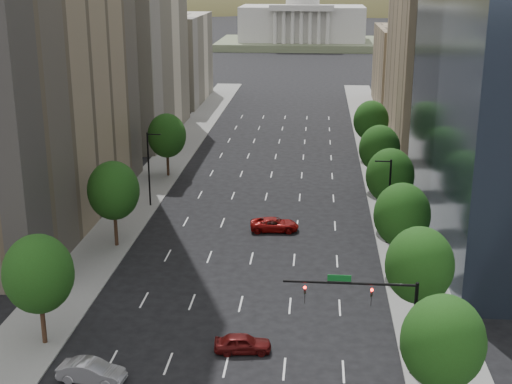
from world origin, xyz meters
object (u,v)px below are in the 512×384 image
(car_silver, at_px, (91,372))
(car_red_far, at_px, (274,224))
(traffic_signal, at_px, (379,306))
(capitol, at_px, (302,23))
(car_maroon, at_px, (243,343))

(car_silver, relative_size, car_red_far, 0.89)
(traffic_signal, distance_m, car_silver, 20.11)
(traffic_signal, height_order, car_silver, traffic_signal)
(traffic_signal, relative_size, capitol, 0.15)
(car_silver, bearing_deg, car_red_far, -12.15)
(car_silver, distance_m, car_red_far, 32.45)
(capitol, distance_m, car_maroon, 217.75)
(car_maroon, bearing_deg, capitol, -5.44)
(capitol, xyz_separation_m, car_silver, (-8.90, -222.43, -7.81))
(car_silver, bearing_deg, traffic_signal, -75.00)
(capitol, bearing_deg, car_maroon, -89.74)
(capitol, xyz_separation_m, car_maroon, (1.00, -217.60, -7.86))
(capitol, distance_m, car_red_far, 191.95)
(traffic_signal, relative_size, car_maroon, 2.17)
(car_maroon, distance_m, car_red_far, 25.83)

